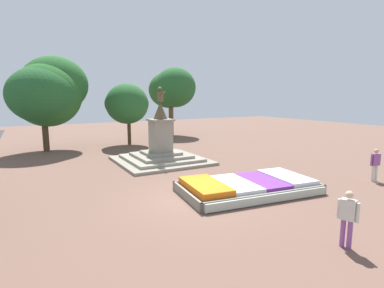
{
  "coord_description": "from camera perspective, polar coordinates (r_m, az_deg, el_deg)",
  "views": [
    {
      "loc": [
        -5.9,
        -10.11,
        4.13
      ],
      "look_at": [
        1.49,
        2.97,
        1.75
      ],
      "focal_mm": 28.0,
      "sensor_mm": 36.0,
      "label": 1
    }
  ],
  "objects": [
    {
      "name": "ground_plane",
      "position": [
        12.41,
        0.76,
        -10.45
      ],
      "size": [
        77.89,
        77.89,
        0.0
      ],
      "primitive_type": "plane",
      "color": "brown"
    },
    {
      "name": "flower_planter",
      "position": [
        13.37,
        10.51,
        -7.98
      ],
      "size": [
        6.23,
        3.87,
        0.63
      ],
      "color": "#38281C",
      "rests_on": "ground_plane"
    },
    {
      "name": "pedestrian_with_handbag",
      "position": [
        9.4,
        27.53,
        -11.97
      ],
      "size": [
        0.32,
        0.55,
        1.62
      ],
      "color": "#8C4C99",
      "rests_on": "ground_plane"
    },
    {
      "name": "statue_monument",
      "position": [
        19.22,
        -5.94,
        -1.18
      ],
      "size": [
        5.38,
        5.38,
        4.74
      ],
      "color": "gray",
      "rests_on": "ground_plane"
    },
    {
      "name": "park_tree_far_right",
      "position": [
        32.55,
        -3.83,
        10.44
      ],
      "size": [
        4.64,
        5.32,
        7.19
      ],
      "color": "brown",
      "rests_on": "ground_plane"
    },
    {
      "name": "pedestrian_near_planter",
      "position": [
        17.23,
        31.54,
        -3.06
      ],
      "size": [
        0.55,
        0.31,
        1.62
      ],
      "color": "beige",
      "rests_on": "ground_plane"
    },
    {
      "name": "park_tree_behind_statue",
      "position": [
        25.33,
        -25.71,
        8.96
      ],
      "size": [
        5.94,
        5.57,
        7.24
      ],
      "color": "#4C3823",
      "rests_on": "ground_plane"
    },
    {
      "name": "park_tree_far_left",
      "position": [
        26.04,
        -12.28,
        7.5
      ],
      "size": [
        3.84,
        4.44,
        5.22
      ],
      "color": "#4C3823",
      "rests_on": "ground_plane"
    }
  ]
}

